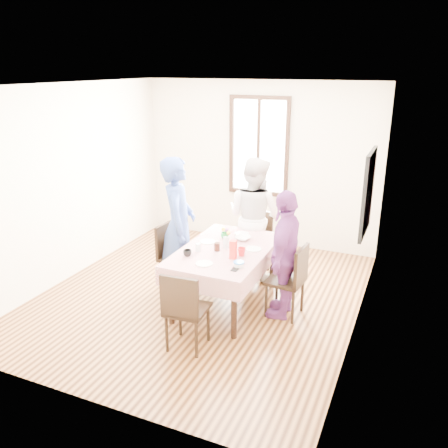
{
  "coord_description": "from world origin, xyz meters",
  "views": [
    {
      "loc": [
        2.49,
        -4.97,
        2.92
      ],
      "look_at": [
        0.39,
        -0.12,
        1.1
      ],
      "focal_mm": 37.24,
      "sensor_mm": 36.0,
      "label": 1
    }
  ],
  "objects": [
    {
      "name": "art_poster",
      "position": [
        1.98,
        0.3,
        1.55
      ],
      "size": [
        0.04,
        0.76,
        0.96
      ],
      "primitive_type": "cube",
      "color": "red",
      "rests_on": "right_wall"
    },
    {
      "name": "plate_right",
      "position": [
        0.72,
        0.04,
        0.77
      ],
      "size": [
        0.2,
        0.2,
        0.01
      ],
      "primitive_type": "cylinder",
      "color": "white",
      "rests_on": "tablecloth"
    },
    {
      "name": "person_left",
      "position": [
        -0.35,
        0.07,
        0.92
      ],
      "size": [
        0.66,
        0.78,
        1.83
      ],
      "primitive_type": "imported",
      "rotation": [
        0.0,
        0.0,
        1.96
      ],
      "color": "navy",
      "rests_on": "ground"
    },
    {
      "name": "butter_lid",
      "position": [
        0.75,
        -0.52,
        0.82
      ],
      "size": [
        0.12,
        0.12,
        0.01
      ],
      "primitive_type": "cylinder",
      "color": "blue",
      "rests_on": "butter_tub"
    },
    {
      "name": "plate_near",
      "position": [
        0.35,
        -0.6,
        0.77
      ],
      "size": [
        0.2,
        0.2,
        0.01
      ],
      "primitive_type": "cylinder",
      "color": "white",
      "rests_on": "tablecloth"
    },
    {
      "name": "plate_far",
      "position": [
        0.39,
        0.49,
        0.77
      ],
      "size": [
        0.2,
        0.2,
        0.01
      ],
      "primitive_type": "cylinder",
      "color": "white",
      "rests_on": "tablecloth"
    },
    {
      "name": "tablecloth",
      "position": [
        0.39,
        -0.07,
        0.76
      ],
      "size": [
        1.04,
        1.63,
        0.01
      ],
      "primitive_type": "cube",
      "color": "#61010B",
      "rests_on": "dining_table"
    },
    {
      "name": "mug_black",
      "position": [
        0.07,
        -0.47,
        0.8
      ],
      "size": [
        0.12,
        0.12,
        0.08
      ],
      "primitive_type": "imported",
      "rotation": [
        0.0,
        0.0,
        -0.27
      ],
      "color": "black",
      "rests_on": "tablecloth"
    },
    {
      "name": "serving_bowl",
      "position": [
        0.48,
        0.29,
        0.79
      ],
      "size": [
        0.23,
        0.23,
        0.05
      ],
      "primitive_type": "imported",
      "rotation": [
        0.0,
        0.0,
        -0.15
      ],
      "color": "white",
      "rests_on": "tablecloth"
    },
    {
      "name": "mug_green",
      "position": [
        0.24,
        0.25,
        0.8
      ],
      "size": [
        0.13,
        0.13,
        0.08
      ],
      "primitive_type": "imported",
      "rotation": [
        0.0,
        0.0,
        -0.33
      ],
      "color": "#0C7226",
      "rests_on": "tablecloth"
    },
    {
      "name": "chair_far",
      "position": [
        0.39,
        0.97,
        0.46
      ],
      "size": [
        0.45,
        0.45,
        0.91
      ],
      "primitive_type": "cube",
      "rotation": [
        0.0,
        0.0,
        3.06
      ],
      "color": "black",
      "rests_on": "ground"
    },
    {
      "name": "back_wall",
      "position": [
        0.0,
        2.25,
        1.35
      ],
      "size": [
        4.0,
        0.0,
        4.0
      ],
      "primitive_type": "plane",
      "rotation": [
        1.57,
        0.0,
        0.0
      ],
      "color": "beige",
      "rests_on": "ground"
    },
    {
      "name": "flower_bunch",
      "position": [
        0.39,
        -0.04,
        0.95
      ],
      "size": [
        0.09,
        0.09,
        0.1
      ],
      "primitive_type": null,
      "color": "yellow",
      "rests_on": "flower_vase"
    },
    {
      "name": "person_far",
      "position": [
        0.39,
        0.95,
        0.86
      ],
      "size": [
        0.97,
        0.84,
        1.73
      ],
      "primitive_type": "imported",
      "rotation": [
        0.0,
        0.0,
        2.9
      ],
      "color": "silver",
      "rests_on": "ground"
    },
    {
      "name": "plate_left",
      "position": [
        0.1,
        0.04,
        0.77
      ],
      "size": [
        0.2,
        0.2,
        0.01
      ],
      "primitive_type": "cylinder",
      "color": "white",
      "rests_on": "tablecloth"
    },
    {
      "name": "flower_vase",
      "position": [
        0.39,
        -0.04,
        0.83
      ],
      "size": [
        0.07,
        0.07,
        0.14
      ],
      "primitive_type": "cylinder",
      "color": "silver",
      "rests_on": "tablecloth"
    },
    {
      "name": "window_frame",
      "position": [
        0.0,
        2.23,
        1.65
      ],
      "size": [
        1.02,
        0.06,
        1.62
      ],
      "primitive_type": "cube",
      "color": "black",
      "rests_on": "back_wall"
    },
    {
      "name": "person_right",
      "position": [
        1.14,
        -0.02,
        0.79
      ],
      "size": [
        0.43,
        0.94,
        1.58
      ],
      "primitive_type": "imported",
      "rotation": [
        0.0,
        0.0,
        -1.53
      ],
      "color": "#6B2D70",
      "rests_on": "ground"
    },
    {
      "name": "smartphone",
      "position": [
        0.73,
        -0.58,
        0.77
      ],
      "size": [
        0.07,
        0.15,
        0.01
      ],
      "primitive_type": "cube",
      "color": "black",
      "rests_on": "tablecloth"
    },
    {
      "name": "mug_flag",
      "position": [
        0.65,
        -0.2,
        0.81
      ],
      "size": [
        0.15,
        0.15,
        0.1
      ],
      "primitive_type": "imported",
      "rotation": [
        0.0,
        0.0,
        0.71
      ],
      "color": "red",
      "rests_on": "tablecloth"
    },
    {
      "name": "drinking_glass",
      "position": [
        0.12,
        -0.28,
        0.81
      ],
      "size": [
        0.07,
        0.07,
        0.1
      ],
      "primitive_type": "cylinder",
      "color": "silver",
      "rests_on": "tablecloth"
    },
    {
      "name": "window_pane",
      "position": [
        0.0,
        2.24,
        1.65
      ],
      "size": [
        0.9,
        0.02,
        1.5
      ],
      "primitive_type": "cube",
      "color": "white",
      "rests_on": "back_wall"
    },
    {
      "name": "ground",
      "position": [
        0.0,
        0.0,
        0.0
      ],
      "size": [
        4.5,
        4.5,
        0.0
      ],
      "primitive_type": "plane",
      "color": "black",
      "rests_on": "ground"
    },
    {
      "name": "dining_table",
      "position": [
        0.39,
        -0.07,
        0.38
      ],
      "size": [
        0.92,
        1.51,
        0.75
      ],
      "primitive_type": "cube",
      "color": "black",
      "rests_on": "ground"
    },
    {
      "name": "chair_left",
      "position": [
        -0.37,
        0.07,
        0.46
      ],
      "size": [
        0.45,
        0.45,
        0.91
      ],
      "primitive_type": "cube",
      "rotation": [
        0.0,
        0.0,
        -1.65
      ],
      "color": "black",
      "rests_on": "ground"
    },
    {
      "name": "jam_jar",
      "position": [
        0.32,
        -0.17,
        0.81
      ],
      "size": [
        0.07,
        0.07,
        0.1
      ],
      "primitive_type": "cylinder",
      "color": "black",
      "rests_on": "tablecloth"
    },
    {
      "name": "chair_near",
      "position": [
        0.39,
        -1.11,
        0.46
      ],
      "size": [
        0.45,
        0.45,
        0.91
      ],
      "primitive_type": "cube",
      "rotation": [
        0.0,
        0.0,
        0.07
      ],
      "color": "black",
      "rests_on": "ground"
    },
    {
      "name": "right_wall",
      "position": [
        2.0,
        0.0,
        1.35
      ],
      "size": [
        0.0,
        4.5,
        4.5
      ],
      "primitive_type": "plane",
      "rotation": [
        1.57,
        0.0,
        -1.57
      ],
      "color": "beige",
      "rests_on": "ground"
    },
    {
      "name": "butter_tub",
      "position": [
        0.75,
        -0.52,
        0.79
      ],
      "size": [
        0.11,
        0.11,
        0.05
      ],
      "primitive_type": "cylinder",
      "color": "white",
      "rests_on": "tablecloth"
    },
    {
      "name": "juice_carton",
      "position": [
        0.59,
        -0.32,
        0.87
      ],
      "size": [
        0.07,
        0.07,
        0.22
      ],
      "primitive_type": "cube",
      "color": "red",
      "rests_on": "tablecloth"
    },
    {
      "name": "chair_right",
      "position": [
        1.16,
        -0.02,
        0.46
      ],
      "size": [
        0.45,
        0.45,
        0.91
      ],
      "primitive_type": "cube",
      "rotation": [
        0.0,
        0.0,
        1.49
      ],
      "color": "black",
      "rests_on": "ground"
    }
  ]
}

